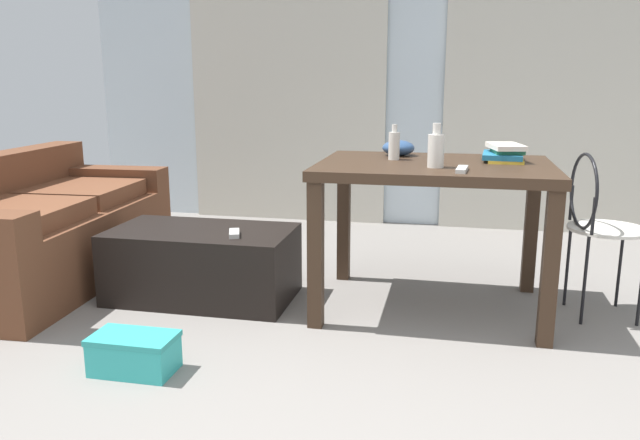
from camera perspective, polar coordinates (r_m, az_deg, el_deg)
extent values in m
plane|color=gray|center=(3.23, 5.52, -8.67)|extent=(8.48, 8.48, 0.00)
cube|color=silver|center=(5.17, 8.76, 13.51)|extent=(5.44, 0.10, 2.51)
cube|color=beige|center=(5.25, -3.03, 12.47)|extent=(1.63, 0.03, 2.30)
cube|color=beige|center=(5.12, 20.63, 11.69)|extent=(1.63, 0.03, 2.30)
cube|color=brown|center=(4.05, -23.58, -2.15)|extent=(0.92, 1.75, 0.42)
cube|color=brown|center=(4.62, -18.88, 3.64)|extent=(0.85, 0.24, 0.15)
cube|color=brown|center=(4.24, -20.96, 2.32)|extent=(0.63, 0.65, 0.10)
cube|color=brown|center=(3.70, -26.00, 0.45)|extent=(0.63, 0.65, 0.10)
cube|color=black|center=(3.47, -10.63, -3.93)|extent=(0.98, 0.55, 0.39)
cube|color=#382619|center=(3.20, 10.41, 4.70)|extent=(1.16, 0.86, 0.05)
cube|color=#382619|center=(2.97, -0.40, -3.25)|extent=(0.07, 0.07, 0.72)
cube|color=#382619|center=(2.94, 20.21, -4.26)|extent=(0.07, 0.07, 0.72)
cube|color=#382619|center=(3.70, 2.18, -0.05)|extent=(0.07, 0.07, 0.72)
cube|color=#382619|center=(3.67, 18.65, -0.82)|extent=(0.07, 0.07, 0.72)
cylinder|color=silver|center=(3.41, 24.72, -0.74)|extent=(0.38, 0.38, 0.02)
cylinder|color=black|center=(3.63, 25.64, -3.79)|extent=(0.02, 0.02, 0.44)
cylinder|color=black|center=(3.30, 22.97, -5.13)|extent=(0.02, 0.02, 0.44)
cylinder|color=black|center=(3.54, 21.61, -3.82)|extent=(0.02, 0.02, 0.44)
torus|color=black|center=(3.33, 22.87, 2.44)|extent=(0.07, 0.38, 0.38)
cylinder|color=black|center=(3.19, 23.64, 0.31)|extent=(0.02, 0.02, 0.18)
cylinder|color=black|center=(3.49, 21.91, 1.47)|extent=(0.02, 0.02, 0.18)
cylinder|color=beige|center=(3.02, 10.51, 6.20)|extent=(0.08, 0.08, 0.16)
cylinder|color=beige|center=(3.01, 10.60, 8.17)|extent=(0.04, 0.04, 0.05)
cylinder|color=beige|center=(3.28, 6.76, 6.71)|extent=(0.06, 0.06, 0.14)
cylinder|color=beige|center=(3.27, 6.80, 8.30)|extent=(0.03, 0.03, 0.04)
ellipsoid|color=#2D4C7A|center=(3.46, 7.16, 6.53)|extent=(0.18, 0.18, 0.08)
cube|color=gold|center=(3.34, 16.52, 5.29)|extent=(0.18, 0.27, 0.02)
cube|color=#1E668C|center=(3.35, 16.28, 5.67)|extent=(0.21, 0.29, 0.03)
cube|color=#2D7F56|center=(3.35, 16.69, 6.06)|extent=(0.16, 0.22, 0.02)
cube|color=silver|center=(3.33, 16.57, 6.44)|extent=(0.20, 0.28, 0.02)
cube|color=#B7B7B2|center=(2.93, 12.80, 4.52)|extent=(0.06, 0.18, 0.02)
cube|color=#B7B7B2|center=(3.26, -7.81, -1.22)|extent=(0.10, 0.15, 0.02)
cube|color=#33B2AD|center=(2.73, -16.54, -11.80)|extent=(0.33, 0.19, 0.14)
cube|color=teal|center=(2.70, -16.65, -10.26)|extent=(0.34, 0.20, 0.02)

